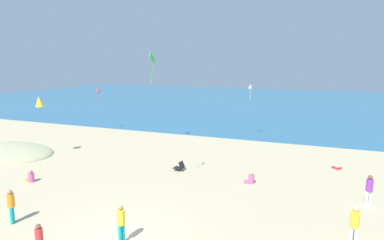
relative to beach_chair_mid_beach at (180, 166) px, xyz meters
name	(u,v)px	position (x,y,z in m)	size (l,w,h in m)	color
ground_plane	(200,167)	(1.01, 1.16, -0.29)	(120.00, 120.00, 0.00)	#C6B58C
ocean_water	(273,103)	(1.01, 40.24, -0.26)	(120.00, 60.00, 0.05)	teal
dune_mound	(4,154)	(-14.76, -1.29, -0.29)	(8.47, 5.93, 1.32)	#B7B586
beach_chair_mid_beach	(180,166)	(0.00, 0.00, 0.00)	(0.73, 0.63, 0.64)	black
cooler_box	(337,167)	(9.91, 4.23, -0.17)	(0.66, 0.65, 0.24)	red
person_0	(31,177)	(-7.67, -5.21, -0.01)	(0.66, 0.45, 0.76)	#D8599E
person_1	(369,188)	(11.12, -1.65, 0.67)	(0.40, 0.40, 1.65)	white
person_2	(251,179)	(4.93, -0.63, -0.02)	(0.64, 0.47, 0.73)	#D8599E
person_3	(11,204)	(-4.20, -9.48, 0.64)	(0.44, 0.44, 1.60)	#19ADB2
person_4	(121,221)	(1.37, -9.13, 0.67)	(0.40, 0.40, 1.66)	#19ADB2
person_5	(39,239)	(-0.82, -11.15, 0.53)	(0.40, 0.40, 1.41)	purple
person_6	(355,223)	(10.06, -6.03, 0.71)	(0.38, 0.38, 1.73)	white
kite_green	(152,59)	(0.17, -3.93, 7.08)	(0.28, 0.64, 1.67)	green
kite_white	(250,87)	(2.46, 11.05, 4.68)	(0.40, 0.57, 1.53)	white
kite_red	(98,89)	(-12.75, 8.46, 4.17)	(0.69, 0.62, 1.41)	red
kite_yellow	(39,101)	(-11.00, -0.92, 4.05)	(0.89, 0.95, 1.41)	yellow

